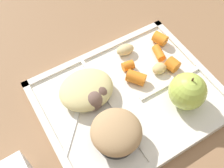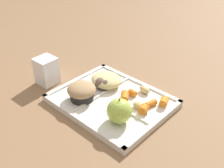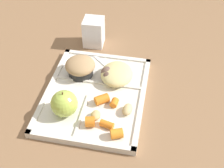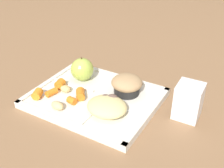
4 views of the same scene
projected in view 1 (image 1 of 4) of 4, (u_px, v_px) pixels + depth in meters
name	position (u px, v px, depth m)	size (l,w,h in m)	color
ground	(129.00, 101.00, 0.55)	(6.00, 6.00, 0.00)	#846042
lunch_tray	(130.00, 99.00, 0.54)	(0.34, 0.28, 0.02)	silver
green_apple	(188.00, 91.00, 0.50)	(0.07, 0.07, 0.08)	#A8C14C
bran_muffin	(116.00, 133.00, 0.46)	(0.09, 0.09, 0.06)	black
carrot_slice_tilted	(128.00, 66.00, 0.56)	(0.02, 0.02, 0.02)	orange
carrot_slice_edge	(160.00, 39.00, 0.60)	(0.02, 0.02, 0.03)	orange
carrot_slice_near_corner	(159.00, 53.00, 0.58)	(0.02, 0.02, 0.03)	orange
carrot_slice_back	(136.00, 78.00, 0.54)	(0.02, 0.02, 0.04)	orange
carrot_slice_small	(173.00, 65.00, 0.56)	(0.03, 0.03, 0.02)	orange
potato_chunk_corner	(160.00, 68.00, 0.56)	(0.02, 0.03, 0.02)	tan
potato_chunk_golden	(125.00, 50.00, 0.59)	(0.04, 0.03, 0.02)	tan
egg_noodle_pile	(86.00, 89.00, 0.52)	(0.11, 0.09, 0.04)	#D6C684
meatball_back	(94.00, 100.00, 0.51)	(0.04, 0.04, 0.04)	brown
meatball_side	(93.00, 102.00, 0.51)	(0.03, 0.03, 0.03)	brown
meatball_center	(100.00, 94.00, 0.52)	(0.04, 0.04, 0.04)	brown
meatball_front	(85.00, 91.00, 0.52)	(0.03, 0.03, 0.03)	#755B4C
plastic_fork	(76.00, 116.00, 0.51)	(0.12, 0.13, 0.00)	white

